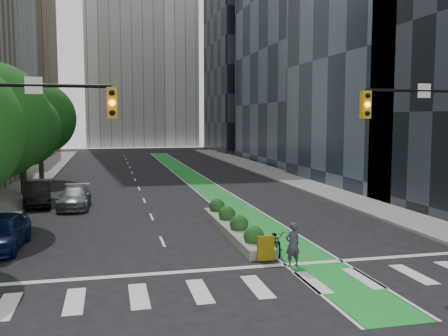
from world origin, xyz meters
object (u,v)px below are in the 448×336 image
cyclist (293,245)px  parked_car_left_mid (37,194)px  median_planter (234,225)px  bicycle (276,241)px  parked_car_left_far (74,197)px  parked_car_left_near (1,232)px

cyclist → parked_car_left_mid: cyclist is taller
median_planter → bicycle: size_ratio=5.11×
parked_car_left_mid → parked_car_left_far: (2.45, -1.42, -0.10)m
bicycle → parked_car_left_near: (-11.50, 3.32, 0.27)m
parked_car_left_near → parked_car_left_far: (2.45, 9.89, -0.11)m
parked_car_left_far → parked_car_left_near: bearing=-101.9°
parked_car_left_near → parked_car_left_far: bearing=79.2°
bicycle → parked_car_left_mid: parked_car_left_mid is taller
median_planter → parked_car_left_mid: (-10.70, 10.43, 0.41)m
median_planter → cyclist: (0.80, -6.12, 0.50)m
parked_car_left_near → parked_car_left_mid: size_ratio=0.99×
median_planter → parked_car_left_far: size_ratio=2.17×
median_planter → parked_car_left_mid: size_ratio=2.16×
bicycle → cyclist: (0.00, -1.92, 0.35)m
parked_car_left_mid → parked_car_left_near: bearing=-97.5°
median_planter → bicycle: (0.80, -4.20, 0.16)m
bicycle → parked_car_left_mid: (-11.50, 14.63, 0.25)m
cyclist → parked_car_left_mid: (-11.50, 16.55, -0.09)m
cyclist → median_planter: bearing=-95.1°
parked_car_left_near → parked_car_left_far: parked_car_left_near is taller
parked_car_left_far → bicycle: bearing=-53.6°
parked_car_left_far → parked_car_left_mid: bearing=152.0°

